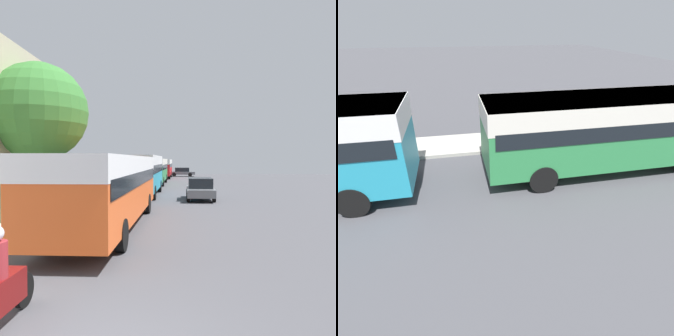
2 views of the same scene
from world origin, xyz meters
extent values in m
cylinder|color=black|center=(-2.92, 24.11, 0.50)|extent=(0.28, 1.00, 1.00)
cylinder|color=black|center=(-0.60, 24.11, 0.50)|extent=(0.28, 1.00, 1.00)
cube|color=#2D8447|center=(-1.85, 33.05, 1.69)|extent=(2.44, 9.61, 2.39)
cube|color=silver|center=(-1.85, 33.05, 2.53)|extent=(2.47, 9.66, 0.72)
cube|color=black|center=(-1.85, 33.05, 1.99)|extent=(2.49, 9.22, 0.53)
cylinder|color=black|center=(-2.97, 36.03, 0.50)|extent=(0.28, 1.00, 1.00)
cylinder|color=black|center=(-2.97, 30.07, 0.50)|extent=(0.28, 1.00, 1.00)
cylinder|color=black|center=(-0.73, 30.07, 0.50)|extent=(0.28, 1.00, 1.00)
camera|label=1|loc=(1.46, -3.94, 2.78)|focal=35.00mm
camera|label=2|loc=(6.46, 27.34, 5.20)|focal=28.00mm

